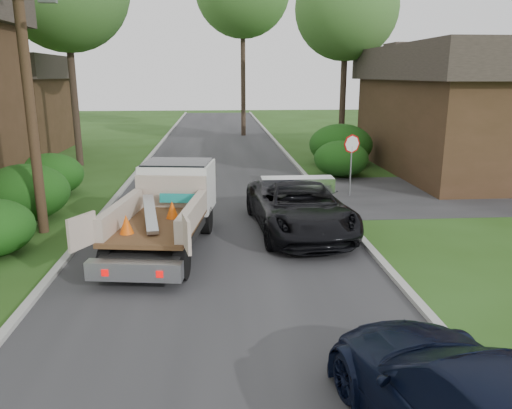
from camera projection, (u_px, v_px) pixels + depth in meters
The scene contains 15 objects.
ground at pixel (223, 295), 11.06m from camera, with size 120.00×120.00×0.00m, color #244413.
road at pixel (220, 192), 20.71m from camera, with size 8.00×90.00×0.02m, color #28282B.
side_street at pixel (511, 193), 20.63m from camera, with size 16.00×7.00×0.02m, color #28282B.
curb_left at pixel (120, 193), 20.40m from camera, with size 0.20×90.00×0.12m, color #9E9E99.
curb_right at pixel (318, 189), 21.00m from camera, with size 0.20×90.00×0.12m, color #9E9E99.
stop_sign at pixel (352, 152), 19.68m from camera, with size 0.71×0.32×2.48m.
utility_pole at pixel (25, 59), 14.17m from camera, with size 2.42×1.25×10.00m.
house_right at pixel (481, 108), 24.73m from camera, with size 9.72×12.96×6.20m.
hedge_left_b at pixel (25, 192), 16.62m from camera, with size 2.86×2.86×1.87m, color #18440F.
hedge_left_c at pixel (50, 175), 20.00m from camera, with size 2.60×2.60×1.70m, color #18440F.
hedge_right_a at pixel (341, 159), 23.82m from camera, with size 2.60×2.60×1.70m, color #18440F.
hedge_right_b at pixel (341, 145), 26.70m from camera, with size 3.38×3.38×2.21m, color #18440F.
tree_right_far at pixel (347, 8), 28.78m from camera, with size 6.00×6.00×11.50m.
flatbed_truck at pixel (170, 202), 14.35m from camera, with size 3.18×6.03×2.18m.
black_pickup at pixel (299, 206), 15.38m from camera, with size 2.65×5.74×1.59m, color black.
Camera 1 is at (-0.05, -10.23, 4.73)m, focal length 35.00 mm.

